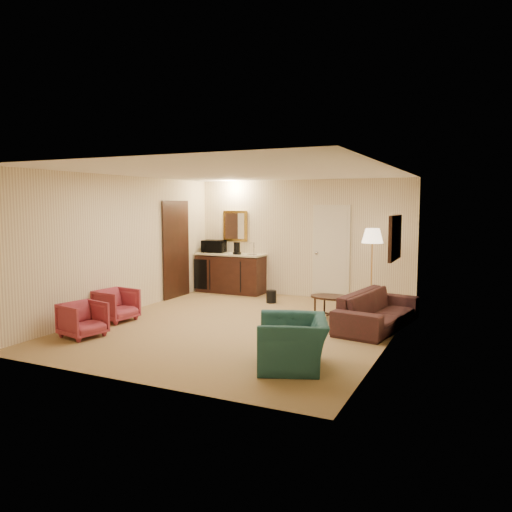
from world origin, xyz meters
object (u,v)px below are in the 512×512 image
at_px(rose_chair_far, 83,318).
at_px(coffee_maker, 237,248).
at_px(wetbar_cabinet, 230,273).
at_px(coffee_table, 331,308).
at_px(floor_lamp, 372,268).
at_px(microwave, 214,245).
at_px(sofa, 378,304).
at_px(rose_chair_near, 116,303).
at_px(teal_armchair, 293,334).
at_px(waste_bin, 271,297).

xyz_separation_m(rose_chair_far, coffee_maker, (0.48, 4.33, 0.75)).
height_order(wetbar_cabinet, coffee_table, wetbar_cabinet).
relative_size(floor_lamp, microwave, 3.03).
relative_size(wetbar_cabinet, sofa, 0.80).
relative_size(rose_chair_far, coffee_table, 0.79).
relative_size(sofa, rose_chair_near, 3.25).
height_order(rose_chair_far, coffee_maker, coffee_maker).
height_order(teal_armchair, floor_lamp, floor_lamp).
distance_m(floor_lamp, coffee_maker, 3.14).
relative_size(sofa, waste_bin, 7.79).
bearing_deg(waste_bin, coffee_table, -32.05).
height_order(wetbar_cabinet, waste_bin, wetbar_cabinet).
relative_size(wetbar_cabinet, rose_chair_near, 2.60).
bearing_deg(sofa, coffee_maker, 72.59).
relative_size(wetbar_cabinet, coffee_table, 2.14).
height_order(sofa, floor_lamp, floor_lamp).
xyz_separation_m(wetbar_cabinet, rose_chair_near, (-0.50, -3.37, -0.14)).
bearing_deg(waste_bin, rose_chair_far, -113.26).
distance_m(wetbar_cabinet, coffee_maker, 0.65).
relative_size(rose_chair_far, coffee_maker, 2.20).
relative_size(rose_chair_near, microwave, 1.20).
xyz_separation_m(wetbar_cabinet, teal_armchair, (3.23, -4.41, -0.03)).
height_order(teal_armchair, rose_chair_near, teal_armchair).
xyz_separation_m(teal_armchair, coffee_maker, (-3.00, 4.30, 0.63)).
bearing_deg(microwave, coffee_maker, -21.65).
relative_size(rose_chair_near, waste_bin, 2.40).
distance_m(coffee_table, floor_lamp, 1.57).
distance_m(wetbar_cabinet, coffee_table, 3.42).
bearing_deg(rose_chair_far, wetbar_cabinet, 8.86).
distance_m(sofa, microwave, 4.75).
bearing_deg(wetbar_cabinet, waste_bin, -28.07).
bearing_deg(coffee_maker, microwave, 146.80).
bearing_deg(floor_lamp, teal_armchair, -91.63).
xyz_separation_m(floor_lamp, waste_bin, (-2.00, -0.40, -0.67)).
xyz_separation_m(rose_chair_near, microwave, (0.02, 3.43, 0.78)).
height_order(sofa, rose_chair_near, sofa).
bearing_deg(coffee_maker, teal_armchair, -74.81).
bearing_deg(coffee_maker, floor_lamp, -23.59).
height_order(rose_chair_near, rose_chair_far, rose_chair_near).
relative_size(rose_chair_near, coffee_table, 0.82).
height_order(rose_chair_near, floor_lamp, floor_lamp).
height_order(rose_chair_near, waste_bin, rose_chair_near).
bearing_deg(teal_armchair, coffee_maker, -166.33).
xyz_separation_m(sofa, rose_chair_near, (-4.30, -1.47, -0.09)).
bearing_deg(coffee_table, waste_bin, 147.95).
xyz_separation_m(teal_armchair, rose_chair_near, (-3.73, 1.04, -0.11)).
xyz_separation_m(teal_armchair, floor_lamp, (0.12, 4.09, 0.37)).
distance_m(rose_chair_near, microwave, 3.52).
bearing_deg(teal_armchair, waste_bin, -174.22).
xyz_separation_m(rose_chair_far, waste_bin, (1.60, 3.72, -0.17)).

